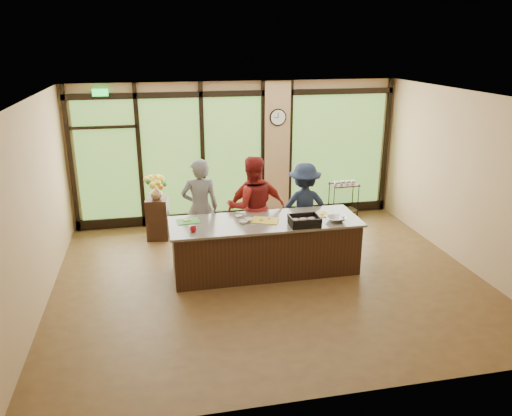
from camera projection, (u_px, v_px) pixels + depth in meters
name	position (u px, v px, depth m)	size (l,w,h in m)	color
floor	(269.00, 278.00, 8.38)	(7.00, 7.00, 0.00)	#51361C
ceiling	(270.00, 96.00, 7.42)	(7.00, 7.00, 0.00)	white
back_wall	(238.00, 153.00, 10.68)	(7.00, 7.00, 0.00)	tan
left_wall	(35.00, 207.00, 7.22)	(6.00, 6.00, 0.00)	tan
right_wall	(467.00, 181.00, 8.58)	(6.00, 6.00, 0.00)	tan
window_wall	(245.00, 158.00, 10.71)	(6.90, 0.12, 3.00)	tan
island_base	(265.00, 247.00, 8.52)	(3.10, 1.00, 0.88)	black
countertop	(265.00, 222.00, 8.37)	(3.20, 1.10, 0.04)	gray
wall_clock	(278.00, 117.00, 10.48)	(0.36, 0.04, 0.36)	black
cook_left	(200.00, 208.00, 8.98)	(0.67, 0.44, 1.84)	slate
cook_midleft	(252.00, 207.00, 9.03)	(0.91, 0.71, 1.86)	maroon
cook_midright	(256.00, 208.00, 9.05)	(1.05, 0.44, 1.80)	maroon
cook_right	(304.00, 207.00, 9.34)	(1.08, 0.62, 1.67)	#192238
roasting_pan	(304.00, 223.00, 8.15)	(0.48, 0.38, 0.09)	black
mixing_bowl	(336.00, 219.00, 8.33)	(0.32, 0.32, 0.08)	silver
cutting_board_left	(188.00, 221.00, 8.32)	(0.37, 0.28, 0.01)	green
cutting_board_center	(265.00, 220.00, 8.36)	(0.44, 0.33, 0.01)	gold
cutting_board_right	(318.00, 215.00, 8.63)	(0.37, 0.28, 0.01)	gold
prep_bowl_near	(249.00, 220.00, 8.34)	(0.15, 0.15, 0.05)	white
prep_bowl_mid	(244.00, 222.00, 8.25)	(0.14, 0.14, 0.04)	white
prep_bowl_far	(239.00, 216.00, 8.54)	(0.12, 0.12, 0.03)	white
red_ramekin	(193.00, 229.00, 7.87)	(0.11, 0.11, 0.08)	#AE111B
flower_stand	(158.00, 219.00, 9.94)	(0.42, 0.42, 0.83)	black
flower_vase	(156.00, 193.00, 9.76)	(0.25, 0.25, 0.26)	olive
bar_cart	(344.00, 195.00, 11.10)	(0.64, 0.39, 0.85)	black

